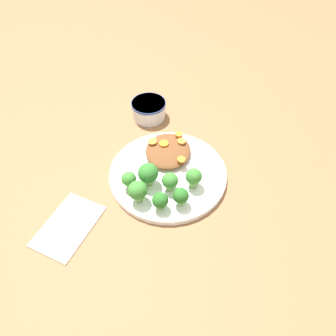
# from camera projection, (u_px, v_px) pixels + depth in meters

# --- Properties ---
(ground_plane) EXTENTS (4.00, 4.00, 0.00)m
(ground_plane) POSITION_uv_depth(u_px,v_px,m) (168.00, 176.00, 0.81)
(ground_plane) COLOR #8C603D
(plate) EXTENTS (0.29, 0.29, 0.02)m
(plate) POSITION_uv_depth(u_px,v_px,m) (168.00, 173.00, 0.80)
(plate) COLOR white
(plate) RESTS_ON ground_plane
(dip_bowl) EXTENTS (0.10, 0.10, 0.05)m
(dip_bowl) POSITION_uv_depth(u_px,v_px,m) (149.00, 109.00, 0.94)
(dip_bowl) COLOR silver
(dip_bowl) RESTS_ON ground_plane
(stew_mound) EXTENTS (0.13, 0.11, 0.02)m
(stew_mound) POSITION_uv_depth(u_px,v_px,m) (168.00, 151.00, 0.83)
(stew_mound) COLOR brown
(stew_mound) RESTS_ON plate
(broccoli_floret_0) EXTENTS (0.04, 0.04, 0.05)m
(broccoli_floret_0) POSITION_uv_depth(u_px,v_px,m) (194.00, 177.00, 0.75)
(broccoli_floret_0) COLOR #759E51
(broccoli_floret_0) RESTS_ON plate
(broccoli_floret_1) EXTENTS (0.04, 0.04, 0.05)m
(broccoli_floret_1) POSITION_uv_depth(u_px,v_px,m) (170.00, 181.00, 0.74)
(broccoli_floret_1) COLOR #759E51
(broccoli_floret_1) RESTS_ON plate
(broccoli_floret_2) EXTENTS (0.03, 0.03, 0.05)m
(broccoli_floret_2) POSITION_uv_depth(u_px,v_px,m) (129.00, 179.00, 0.75)
(broccoli_floret_2) COLOR #759E51
(broccoli_floret_2) RESTS_ON plate
(broccoli_floret_3) EXTENTS (0.04, 0.04, 0.05)m
(broccoli_floret_3) POSITION_uv_depth(u_px,v_px,m) (160.00, 201.00, 0.71)
(broccoli_floret_3) COLOR #7FA85B
(broccoli_floret_3) RESTS_ON plate
(broccoli_floret_4) EXTENTS (0.05, 0.05, 0.06)m
(broccoli_floret_4) POSITION_uv_depth(u_px,v_px,m) (148.00, 174.00, 0.75)
(broccoli_floret_4) COLOR #7FA85B
(broccoli_floret_4) RESTS_ON plate
(broccoli_floret_5) EXTENTS (0.04, 0.04, 0.05)m
(broccoli_floret_5) POSITION_uv_depth(u_px,v_px,m) (181.00, 196.00, 0.72)
(broccoli_floret_5) COLOR #7FA85B
(broccoli_floret_5) RESTS_ON plate
(broccoli_floret_6) EXTENTS (0.04, 0.04, 0.06)m
(broccoli_floret_6) POSITION_uv_depth(u_px,v_px,m) (138.00, 191.00, 0.72)
(broccoli_floret_6) COLOR #7FA85B
(broccoli_floret_6) RESTS_ON plate
(carrot_slice_0) EXTENTS (0.02, 0.02, 0.00)m
(carrot_slice_0) POSITION_uv_depth(u_px,v_px,m) (164.00, 143.00, 0.83)
(carrot_slice_0) COLOR orange
(carrot_slice_0) RESTS_ON stew_mound
(carrot_slice_1) EXTENTS (0.02, 0.02, 0.01)m
(carrot_slice_1) POSITION_uv_depth(u_px,v_px,m) (179.00, 135.00, 0.85)
(carrot_slice_1) COLOR orange
(carrot_slice_1) RESTS_ON stew_mound
(carrot_slice_2) EXTENTS (0.02, 0.02, 0.00)m
(carrot_slice_2) POSITION_uv_depth(u_px,v_px,m) (181.00, 141.00, 0.84)
(carrot_slice_2) COLOR orange
(carrot_slice_2) RESTS_ON stew_mound
(carrot_slice_3) EXTENTS (0.02, 0.02, 0.00)m
(carrot_slice_3) POSITION_uv_depth(u_px,v_px,m) (181.00, 159.00, 0.79)
(carrot_slice_3) COLOR orange
(carrot_slice_3) RESTS_ON stew_mound
(carrot_slice_4) EXTENTS (0.02, 0.02, 0.00)m
(carrot_slice_4) POSITION_uv_depth(u_px,v_px,m) (153.00, 141.00, 0.83)
(carrot_slice_4) COLOR orange
(carrot_slice_4) RESTS_ON stew_mound
(napkin) EXTENTS (0.18, 0.14, 0.01)m
(napkin) POSITION_uv_depth(u_px,v_px,m) (68.00, 226.00, 0.71)
(napkin) COLOR beige
(napkin) RESTS_ON ground_plane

